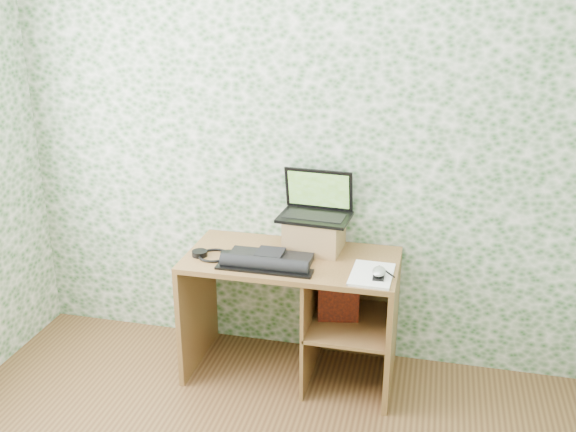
% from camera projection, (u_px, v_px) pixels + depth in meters
% --- Properties ---
extents(wall_back, '(3.50, 0.00, 3.50)m').
position_uv_depth(wall_back, '(304.00, 149.00, 3.71)').
color(wall_back, silver).
rests_on(wall_back, ground).
extents(desk, '(1.20, 0.60, 0.75)m').
position_uv_depth(desk, '(306.00, 299.00, 3.72)').
color(desk, brown).
rests_on(desk, floor).
extents(riser, '(0.33, 0.29, 0.19)m').
position_uv_depth(riser, '(314.00, 234.00, 3.69)').
color(riser, olive).
rests_on(riser, desk).
extents(laptop, '(0.42, 0.31, 0.27)m').
position_uv_depth(laptop, '(316.00, 206.00, 3.68)').
color(laptop, black).
rests_on(laptop, riser).
extents(keyboard, '(0.53, 0.27, 0.07)m').
position_uv_depth(keyboard, '(268.00, 261.00, 3.51)').
color(keyboard, black).
rests_on(keyboard, desk).
extents(headphones, '(0.25, 0.20, 0.03)m').
position_uv_depth(headphones, '(214.00, 255.00, 3.62)').
color(headphones, black).
rests_on(headphones, desk).
extents(notepad, '(0.23, 0.32, 0.01)m').
position_uv_depth(notepad, '(372.00, 274.00, 3.39)').
color(notepad, white).
rests_on(notepad, desk).
extents(mouse, '(0.07, 0.11, 0.04)m').
position_uv_depth(mouse, '(379.00, 274.00, 3.34)').
color(mouse, silver).
rests_on(mouse, notepad).
extents(pen, '(0.10, 0.12, 0.01)m').
position_uv_depth(pen, '(387.00, 271.00, 3.40)').
color(pen, black).
rests_on(pen, notepad).
extents(red_box, '(0.24, 0.12, 0.28)m').
position_uv_depth(red_box, '(338.00, 298.00, 3.63)').
color(red_box, maroon).
rests_on(red_box, desk).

